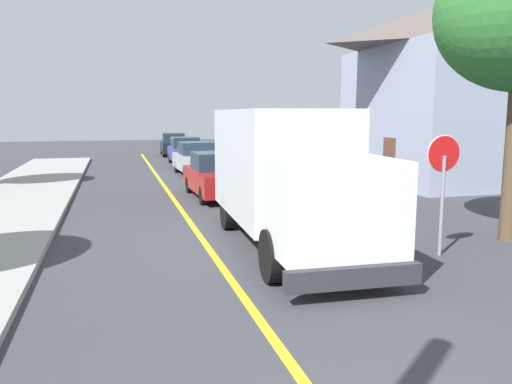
{
  "coord_description": "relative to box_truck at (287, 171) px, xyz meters",
  "views": [
    {
      "loc": [
        -2.02,
        -2.35,
        3.1
      ],
      "look_at": [
        0.94,
        8.28,
        1.4
      ],
      "focal_mm": 35.79,
      "sensor_mm": 36.0,
      "label": 1
    }
  ],
  "objects": [
    {
      "name": "box_truck",
      "position": [
        0.0,
        0.0,
        0.0
      ],
      "size": [
        2.66,
        7.26,
        3.2
      ],
      "color": "silver",
      "rests_on": "ground"
    },
    {
      "name": "house_across_street",
      "position": [
        12.09,
        9.05,
        2.66
      ],
      "size": [
        10.46,
        8.73,
        8.5
      ],
      "color": "#939EB2",
      "rests_on": "ground"
    },
    {
      "name": "parked_car_furthest",
      "position": [
        0.42,
        27.38,
        -0.97
      ],
      "size": [
        1.96,
        4.46,
        1.67
      ],
      "color": "black",
      "rests_on": "ground"
    },
    {
      "name": "parked_car_near",
      "position": [
        -0.24,
        7.35,
        -0.97
      ],
      "size": [
        1.91,
        4.45,
        1.67
      ],
      "color": "maroon",
      "rests_on": "ground"
    },
    {
      "name": "centre_line_yellow",
      "position": [
        -1.86,
        1.13,
        -1.76
      ],
      "size": [
        0.16,
        56.0,
        0.01
      ],
      "primitive_type": "cube",
      "color": "gold",
      "rests_on": "ground"
    },
    {
      "name": "parked_van_across",
      "position": [
        3.35,
        4.7,
        -0.97
      ],
      "size": [
        1.92,
        4.45,
        1.67
      ],
      "color": "silver",
      "rests_on": "ground"
    },
    {
      "name": "stop_sign",
      "position": [
        2.96,
        -1.76,
        0.09
      ],
      "size": [
        0.8,
        0.1,
        2.65
      ],
      "color": "gray",
      "rests_on": "ground"
    },
    {
      "name": "parked_car_mid",
      "position": [
        0.14,
        14.59,
        -0.97
      ],
      "size": [
        1.96,
        4.46,
        1.67
      ],
      "color": "#B7B7BC",
      "rests_on": "ground"
    },
    {
      "name": "parked_car_far",
      "position": [
        0.35,
        20.26,
        -0.97
      ],
      "size": [
        1.84,
        4.42,
        1.67
      ],
      "color": "#2D4793",
      "rests_on": "ground"
    }
  ]
}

